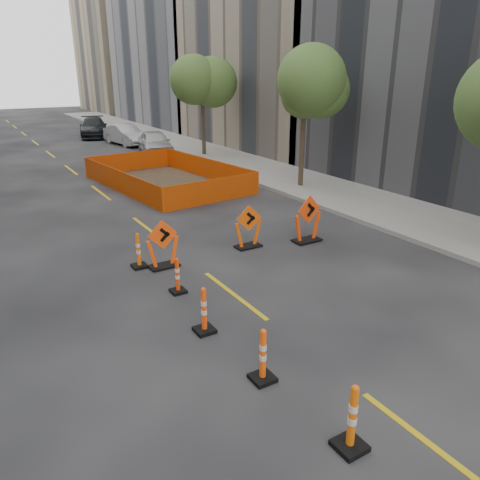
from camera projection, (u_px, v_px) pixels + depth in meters
ground_plane at (345, 379)px, 8.57m from camera, size 140.00×140.00×0.00m
sidewalk_right at (310, 185)px, 22.55m from camera, size 4.00×90.00×0.15m
bld_right_c at (297, 44)px, 33.52m from camera, size 12.00×16.00×14.00m
bld_right_d at (195, 18)px, 45.64m from camera, size 12.00×18.00×20.00m
bld_right_e at (133, 47)px, 61.09m from camera, size 12.00×14.00×16.00m
tree_r_b at (305, 88)px, 20.72m from camera, size 2.80×2.80×5.95m
tree_r_c at (202, 83)px, 28.75m from camera, size 2.80×2.80×5.95m
channelizer_2 at (352, 418)px, 6.82m from camera, size 0.45×0.45×1.13m
channelizer_3 at (263, 355)px, 8.37m from camera, size 0.42×0.42×1.06m
channelizer_4 at (204, 310)px, 9.94m from camera, size 0.42×0.42×1.06m
channelizer_5 at (177, 275)px, 11.74m from camera, size 0.37×0.37×0.94m
channelizer_6 at (138, 250)px, 13.22m from camera, size 0.41×0.41×1.04m
chevron_sign_left at (163, 244)px, 13.17m from camera, size 0.99×0.65×1.42m
chevron_sign_center at (248, 226)px, 14.66m from camera, size 1.03×0.74×1.40m
chevron_sign_right at (308, 219)px, 15.13m from camera, size 1.10×0.72×1.57m
safety_fence at (166, 174)px, 22.70m from camera, size 5.72×8.73×1.03m
parked_car_near at (155, 143)px, 30.69m from camera, size 2.66×4.81×1.55m
parked_car_mid at (126, 135)px, 34.65m from camera, size 2.20×4.63×1.47m
parked_car_far at (94, 127)px, 38.60m from camera, size 3.36×5.68×1.54m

